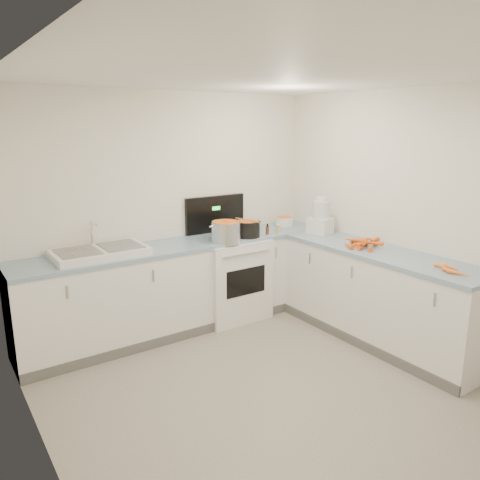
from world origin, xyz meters
TOP-DOWN VIEW (x-y plane):
  - floor at (0.00, 0.00)m, footprint 3.50×4.00m
  - ceiling at (0.00, 0.00)m, footprint 3.50×4.00m
  - wall_back at (0.00, 2.00)m, footprint 3.50×0.00m
  - wall_left at (-1.75, 0.00)m, footprint 0.00×4.00m
  - wall_right at (1.75, 0.00)m, footprint 0.00×4.00m
  - counter_back at (0.00, 1.70)m, footprint 3.50×0.62m
  - counter_right at (1.45, 0.30)m, footprint 0.62×2.20m
  - stove at (0.55, 1.69)m, footprint 0.76×0.65m
  - sink at (-0.90, 1.70)m, footprint 0.86×0.52m
  - steel_pot at (0.40, 1.51)m, footprint 0.42×0.42m
  - black_pot at (0.71, 1.55)m, footprint 0.34×0.34m
  - wooden_spoon at (0.71, 1.55)m, footprint 0.08×0.37m
  - mixing_bowl at (1.43, 1.79)m, footprint 0.23×0.23m
  - extract_bottle at (0.97, 1.52)m, footprint 0.04×0.04m
  - spice_jar at (1.14, 1.54)m, footprint 0.05×0.05m
  - food_processor at (1.49, 1.21)m, footprint 0.26×0.29m
  - carrot_pile at (1.45, 0.53)m, footprint 0.47×0.45m
  - peeled_carrots at (1.39, -0.47)m, footprint 0.17×0.36m
  - peelings at (-1.09, 1.73)m, footprint 0.23×0.28m

SIDE VIEW (x-z plane):
  - floor at x=0.00m, z-range 0.00..0.00m
  - counter_back at x=0.00m, z-range 0.00..0.94m
  - counter_right at x=1.45m, z-range 0.00..0.94m
  - stove at x=0.55m, z-range -0.21..1.15m
  - peeled_carrots at x=1.39m, z-range 0.94..0.98m
  - sink at x=-0.90m, z-range 0.82..1.13m
  - spice_jar at x=1.14m, z-range 0.94..1.02m
  - carrot_pile at x=1.45m, z-range 0.93..1.03m
  - extract_bottle at x=0.97m, z-range 0.94..1.04m
  - mixing_bowl at x=1.43m, z-range 0.94..1.04m
  - peelings at x=-1.09m, z-range 1.01..1.02m
  - black_pot at x=0.71m, z-range 0.92..1.12m
  - steel_pot at x=0.40m, z-range 0.92..1.15m
  - food_processor at x=1.49m, z-range 0.91..1.33m
  - wooden_spoon at x=0.71m, z-range 1.12..1.13m
  - wall_back at x=0.00m, z-range 0.00..2.50m
  - wall_left at x=-1.75m, z-range 0.00..2.50m
  - wall_right at x=1.75m, z-range 0.00..2.50m
  - ceiling at x=0.00m, z-range 2.50..2.50m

